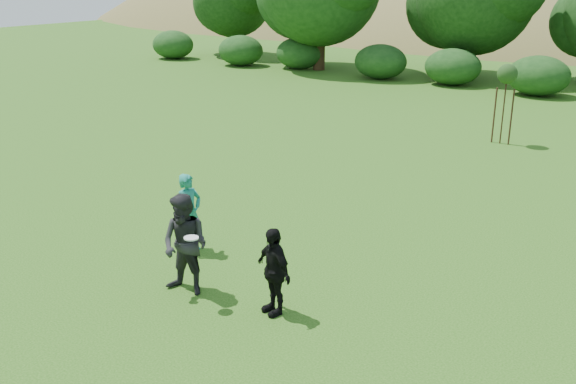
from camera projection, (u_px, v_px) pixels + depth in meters
name	position (u px, v px, depth m)	size (l,w,h in m)	color
ground	(206.00, 286.00, 12.61)	(120.00, 120.00, 0.00)	#19470C
player_teal	(189.00, 213.00, 13.98)	(0.64, 0.42, 1.77)	#1C806D
player_grey	(185.00, 245.00, 12.08)	(0.96, 0.75, 1.98)	#262528
player_black	(273.00, 271.00, 11.40)	(0.96, 0.40, 1.65)	black
frisbee	(191.00, 238.00, 11.53)	(0.27, 0.27, 0.03)	white
sapling	(507.00, 76.00, 22.40)	(0.70, 0.70, 2.85)	#351E15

